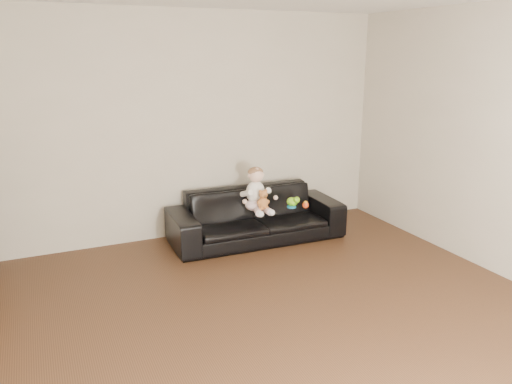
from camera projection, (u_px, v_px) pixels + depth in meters
name	position (u px, v px, depth m)	size (l,w,h in m)	color
floor	(294.00, 354.00, 3.65)	(5.50, 5.50, 0.00)	#462B18
wall_back	(182.00, 127.00, 5.72)	(5.00, 5.00, 0.00)	#BEB4A0
sofa	(256.00, 215.00, 5.83)	(2.00, 0.78, 0.58)	black
baby	(257.00, 192.00, 5.63)	(0.36, 0.44, 0.51)	silver
teddy_bear	(263.00, 200.00, 5.51)	(0.14, 0.14, 0.23)	#B06932
toy_green	(292.00, 202.00, 5.86)	(0.13, 0.15, 0.10)	#85DE1A
toy_rattle	(306.00, 205.00, 5.77)	(0.08, 0.08, 0.08)	#DF411A
toy_blue_disc	(292.00, 207.00, 5.81)	(0.11, 0.11, 0.02)	#1883C5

